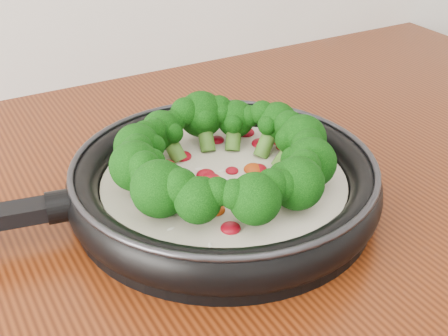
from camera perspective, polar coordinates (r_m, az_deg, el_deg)
skillet at (r=0.67m, az=-0.24°, el=-0.89°), size 0.57×0.40×0.10m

